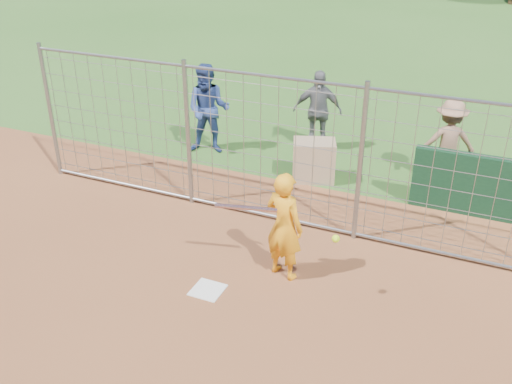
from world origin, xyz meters
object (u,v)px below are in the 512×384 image
at_px(equipment_bin, 314,161).
at_px(bystander_a, 208,109).
at_px(bystander_c, 448,142).
at_px(batter, 284,226).
at_px(bystander_b, 317,111).

bearing_deg(equipment_bin, bystander_a, 150.31).
xyz_separation_m(bystander_a, bystander_c, (4.82, 0.55, -0.14)).
distance_m(batter, equipment_bin, 3.29).
height_order(batter, equipment_bin, batter).
bearing_deg(bystander_c, bystander_a, -11.22).
xyz_separation_m(bystander_b, equipment_bin, (0.43, -1.46, -0.48)).
bearing_deg(batter, bystander_c, -96.88).
distance_m(batter, bystander_c, 4.50).
bearing_deg(bystander_a, bystander_b, 11.05).
relative_size(bystander_b, bystander_c, 1.08).
bearing_deg(batter, bystander_b, -61.92).
distance_m(bystander_a, equipment_bin, 2.59).
relative_size(batter, equipment_bin, 2.04).
bearing_deg(bystander_b, bystander_c, -24.20).
height_order(bystander_a, bystander_b, bystander_a).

